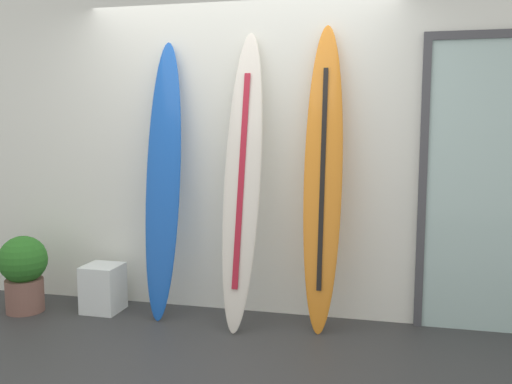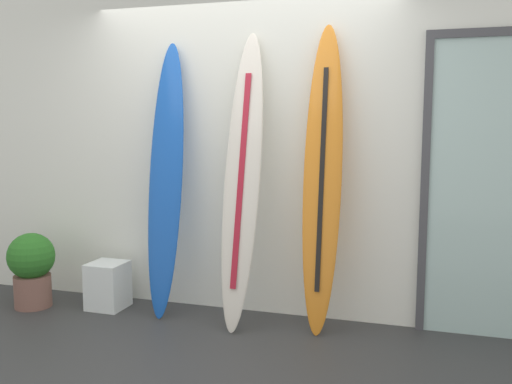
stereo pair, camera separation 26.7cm
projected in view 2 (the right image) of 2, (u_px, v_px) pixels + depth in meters
ground at (181, 373)px, 3.59m from camera, size 8.00×8.00×0.04m
wall_back at (245, 141)px, 4.64m from camera, size 7.20×0.20×2.80m
surfboard_cobalt at (166, 181)px, 4.52m from camera, size 0.30×0.44×2.20m
surfboard_ivory at (242, 182)px, 4.27m from camera, size 0.30×0.56×2.25m
surfboard_sunset at (322, 181)px, 4.15m from camera, size 0.29×0.40×2.28m
display_block_left at (108, 285)px, 4.75m from camera, size 0.30×0.30×0.39m
glass_door at (508, 183)px, 3.98m from camera, size 1.18×0.06×2.21m
potted_plant at (32, 267)px, 4.76m from camera, size 0.39×0.39×0.63m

